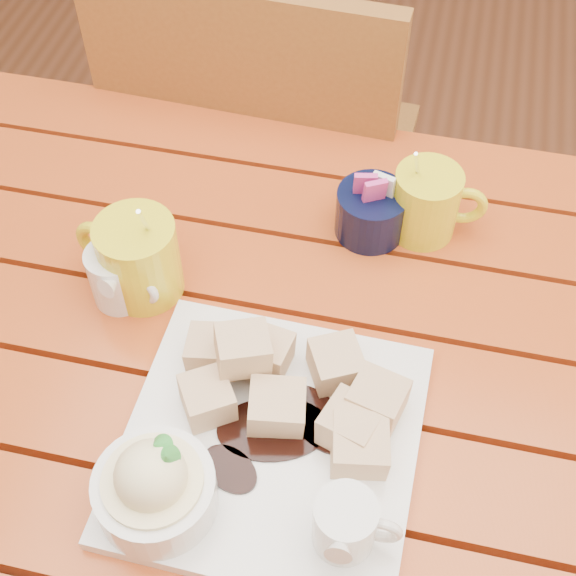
% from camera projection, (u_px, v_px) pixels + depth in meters
% --- Properties ---
extents(table, '(1.20, 0.79, 0.75)m').
position_uv_depth(table, '(281.00, 403.00, 0.96)').
color(table, '#AA4115').
rests_on(table, ground).
extents(dessert_plate, '(0.29, 0.29, 0.12)m').
position_uv_depth(dessert_plate, '(248.00, 445.00, 0.78)').
color(dessert_plate, white).
rests_on(dessert_plate, table).
extents(coffee_mug_left, '(0.13, 0.09, 0.15)m').
position_uv_depth(coffee_mug_left, '(137.00, 257.00, 0.90)').
color(coffee_mug_left, yellow).
rests_on(coffee_mug_left, table).
extents(coffee_mug_right, '(0.11, 0.08, 0.13)m').
position_uv_depth(coffee_mug_right, '(428.00, 202.00, 0.96)').
color(coffee_mug_right, yellow).
rests_on(coffee_mug_right, table).
extents(cream_pitcher, '(0.09, 0.08, 0.08)m').
position_uv_depth(cream_pitcher, '(118.00, 275.00, 0.90)').
color(cream_pitcher, white).
rests_on(cream_pitcher, table).
extents(sugar_caddy, '(0.09, 0.09, 0.09)m').
position_uv_depth(sugar_caddy, '(371.00, 211.00, 0.97)').
color(sugar_caddy, black).
rests_on(sugar_caddy, table).
extents(chair_far, '(0.46, 0.46, 0.94)m').
position_uv_depth(chair_far, '(268.00, 170.00, 1.38)').
color(chair_far, brown).
rests_on(chair_far, ground).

